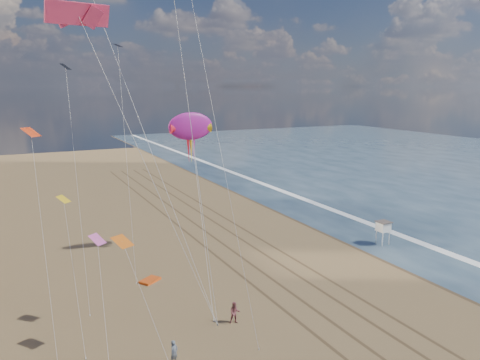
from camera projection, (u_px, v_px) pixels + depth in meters
name	position (u px, v px, depth m)	size (l,w,h in m)	color
wet_sand	(313.00, 214.00, 70.51)	(260.00, 260.00, 0.00)	#42301E
foam	(336.00, 211.00, 72.34)	(260.00, 260.00, 0.00)	white
tracks	(247.00, 251.00, 54.55)	(7.68, 120.00, 0.01)	brown
lifeguard_stand	(383.00, 227.00, 56.71)	(1.59, 1.59, 2.88)	white
grounded_kite	(150.00, 280.00, 46.17)	(1.98, 1.26, 0.23)	#EA5013
show_kite	(191.00, 127.00, 52.04)	(4.82, 8.89, 21.92)	#AE1A93
kite_flyer_a	(174.00, 352.00, 32.30)	(0.64, 0.42, 1.75)	slate
kite_flyer_b	(235.00, 313.00, 37.88)	(0.89, 0.69, 1.83)	#91494F
small_kites	(108.00, 123.00, 38.05)	(14.62, 20.29, 20.23)	#DC55A9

